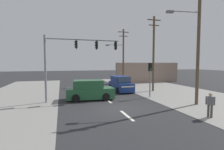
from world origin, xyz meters
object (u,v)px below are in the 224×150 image
(utility_pole_background_right, at_px, (122,55))
(pedestrian_at_kerb, at_px, (210,104))
(traffic_signal_mast, at_px, (73,54))
(pedestal_signal_right_kerb, at_px, (150,74))
(suv_receding_far, at_px, (121,84))
(utility_pole_foreground_right, at_px, (197,37))
(suv_oncoming_mid, at_px, (90,91))
(utility_pole_midground_right, at_px, (154,52))

(utility_pole_background_right, xyz_separation_m, pedestrian_at_kerb, (-0.30, -17.70, -3.89))
(traffic_signal_mast, bearing_deg, pedestal_signal_right_kerb, -3.30)
(utility_pole_background_right, height_order, suv_receding_far, utility_pole_background_right)
(utility_pole_foreground_right, bearing_deg, suv_oncoming_mid, 151.21)
(utility_pole_midground_right, relative_size, suv_receding_far, 2.03)
(traffic_signal_mast, relative_size, suv_oncoming_mid, 1.49)
(utility_pole_background_right, relative_size, pedestal_signal_right_kerb, 2.51)
(traffic_signal_mast, bearing_deg, utility_pole_midground_right, 17.63)
(utility_pole_midground_right, bearing_deg, suv_oncoming_mid, -160.90)
(utility_pole_background_right, height_order, pedestal_signal_right_kerb, utility_pole_background_right)
(pedestal_signal_right_kerb, bearing_deg, utility_pole_background_right, 85.88)
(suv_receding_far, bearing_deg, utility_pole_background_right, 68.33)
(suv_oncoming_mid, xyz_separation_m, suv_receding_far, (4.55, 3.97, 0.00))
(utility_pole_midground_right, relative_size, pedestrian_at_kerb, 5.72)
(utility_pole_foreground_right, height_order, suv_oncoming_mid, utility_pole_foreground_right)
(pedestal_signal_right_kerb, height_order, suv_receding_far, pedestal_signal_right_kerb)
(utility_pole_midground_right, height_order, utility_pole_background_right, utility_pole_midground_right)
(utility_pole_midground_right, xyz_separation_m, suv_receding_far, (-4.01, 1.00, -4.02))
(utility_pole_foreground_right, relative_size, pedestrian_at_kerb, 6.58)
(pedestal_signal_right_kerb, distance_m, suv_receding_far, 5.16)
(pedestrian_at_kerb, bearing_deg, traffic_signal_mast, 137.21)
(utility_pole_midground_right, height_order, pedestrian_at_kerb, utility_pole_midground_right)
(utility_pole_foreground_right, bearing_deg, suv_receding_far, 113.88)
(utility_pole_foreground_right, xyz_separation_m, utility_pole_background_right, (-1.43, 14.46, -0.92))
(traffic_signal_mast, distance_m, pedestrian_at_kerb, 11.65)
(traffic_signal_mast, xyz_separation_m, pedestal_signal_right_kerb, (7.70, -0.44, -1.94))
(utility_pole_foreground_right, xyz_separation_m, traffic_signal_mast, (-9.90, 4.33, -1.38))
(utility_pole_foreground_right, xyz_separation_m, suv_receding_far, (-3.78, 8.55, -4.85))
(suv_oncoming_mid, relative_size, pedestrian_at_kerb, 2.84)
(traffic_signal_mast, xyz_separation_m, pedestrian_at_kerb, (8.17, -7.56, -3.43))
(utility_pole_midground_right, distance_m, pedestal_signal_right_kerb, 5.05)
(utility_pole_midground_right, xyz_separation_m, traffic_signal_mast, (-10.13, -3.22, -0.55))
(utility_pole_midground_right, bearing_deg, utility_pole_background_right, 103.51)
(suv_receding_far, bearing_deg, utility_pole_foreground_right, -66.12)
(traffic_signal_mast, bearing_deg, suv_oncoming_mid, 9.20)
(suv_receding_far, bearing_deg, traffic_signal_mast, -145.38)
(pedestal_signal_right_kerb, xyz_separation_m, pedestrian_at_kerb, (0.47, -7.12, -1.49))
(pedestal_signal_right_kerb, relative_size, suv_oncoming_mid, 0.77)
(utility_pole_midground_right, xyz_separation_m, suv_oncoming_mid, (-8.56, -2.96, -4.02))
(pedestal_signal_right_kerb, bearing_deg, utility_pole_midground_right, 56.51)
(pedestal_signal_right_kerb, height_order, pedestrian_at_kerb, pedestal_signal_right_kerb)
(utility_pole_background_right, bearing_deg, utility_pole_midground_right, -76.49)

